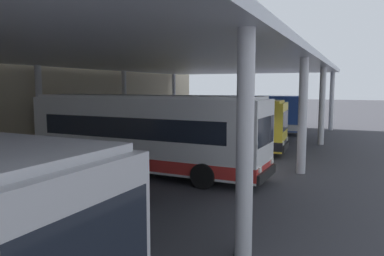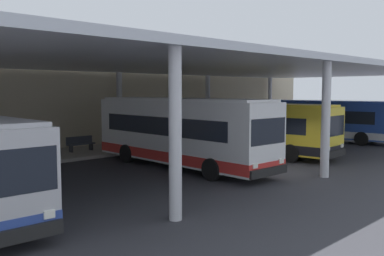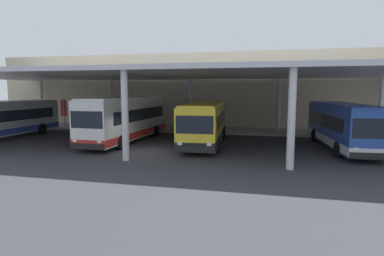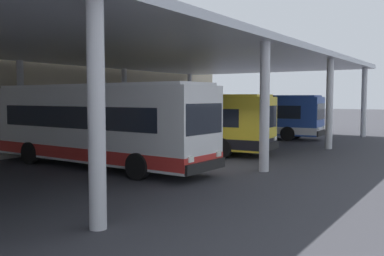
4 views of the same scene
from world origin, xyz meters
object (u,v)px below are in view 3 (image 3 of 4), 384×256
Objects in this scene: bus_second_bay at (127,119)px; bus_far_bay at (343,125)px; bus_middle_bay at (205,123)px; banner_sign at (64,110)px; bench_waiting at (148,123)px; bus_nearest_bay at (5,119)px; trash_bin at (179,124)px.

bus_second_bay reaches higher than bus_far_bay.
banner_sign is (-17.14, 6.81, 0.32)m from bus_middle_bay.
bus_nearest_bay is at bearing -138.15° from bench_waiting.
bus_nearest_bay is at bearing -175.31° from bus_second_bay.
bus_second_bay is at bearing -80.91° from bench_waiting.
bus_middle_bay is 3.33× the size of banner_sign.
bench_waiting is at bearing 157.30° from bus_far_bay.
banner_sign reaches higher than bus_nearest_bay.
bus_middle_bay is at bearing -21.68° from banner_sign.
trash_bin is (2.29, 7.47, -1.16)m from bus_second_bay.
bus_second_bay is 7.98m from bench_waiting.
bus_far_bay is 27.73m from banner_sign.
bench_waiting is 3.55m from trash_bin.
bus_nearest_bay is 0.99× the size of bus_far_bay.
trash_bin is 0.31× the size of banner_sign.
bus_nearest_bay is 5.89× the size of bench_waiting.
trash_bin reaches higher than bench_waiting.
bus_middle_bay and bus_far_bay have the same top height.
bus_middle_bay is 9.84m from bus_far_bay.
bus_second_bay is at bearing -32.73° from banner_sign.
bus_far_bay is (27.17, 1.38, 0.00)m from bus_nearest_bay.
trash_bin is at bearing 2.44° from banner_sign.
bus_second_bay reaches higher than banner_sign.
bus_nearest_bay is 3.32× the size of banner_sign.
trash_bin is (13.24, 8.37, -0.98)m from bus_nearest_bay.
banner_sign is (-26.98, 6.43, 0.32)m from bus_far_bay.
bus_second_bay is at bearing -179.11° from bus_middle_bay.
bus_middle_bay is at bearing -60.95° from trash_bin.
bus_second_bay is 11.64× the size of trash_bin.
bus_far_bay reaches higher than trash_bin.
bus_second_bay is 16.23m from bus_far_bay.
banner_sign is (0.19, 7.81, 0.32)m from bus_nearest_bay.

